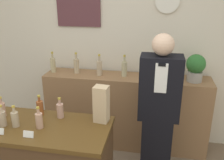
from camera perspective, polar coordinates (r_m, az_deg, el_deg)
back_wall at (r=3.38m, az=0.44°, el=8.22°), size 5.20×0.09×2.70m
back_shelf at (r=3.40m, az=3.11°, el=-7.14°), size 2.13×0.41×1.00m
shopkeeper at (r=2.70m, az=10.53°, el=-7.27°), size 0.42×0.26×1.66m
potted_plant at (r=3.13m, az=18.56°, el=2.83°), size 0.23×0.23×0.33m
paper_bag at (r=2.25m, az=-2.45°, el=-5.53°), size 0.14×0.12×0.34m
price_card_right at (r=2.19m, az=-18.57°, el=-11.68°), size 0.09×0.02×0.06m
counter_bottle_0 at (r=2.58m, az=-23.84°, el=-6.11°), size 0.06×0.06×0.20m
counter_bottle_1 at (r=2.41m, az=-23.77°, el=-7.97°), size 0.06×0.06×0.20m
counter_bottle_2 at (r=2.36m, az=-21.29°, el=-8.24°), size 0.06×0.06×0.20m
counter_bottle_3 at (r=2.50m, az=-16.14°, el=-6.01°), size 0.06×0.06×0.20m
counter_bottle_4 at (r=2.27m, az=-16.32°, el=-8.77°), size 0.06×0.06×0.20m
counter_bottle_5 at (r=2.40m, az=-11.78°, el=-6.74°), size 0.06×0.06×0.20m
shelf_bottle_0 at (r=3.42m, az=-13.33°, el=3.45°), size 0.07×0.07×0.28m
shelf_bottle_1 at (r=3.33m, az=-8.12°, el=3.33°), size 0.07×0.07×0.28m
shelf_bottle_2 at (r=3.21m, az=-2.90°, el=2.86°), size 0.07×0.07×0.28m
shelf_bottle_3 at (r=3.18m, az=2.83°, el=2.68°), size 0.07×0.07×0.28m
shelf_bottle_4 at (r=3.14m, az=8.60°, el=2.27°), size 0.07×0.07×0.28m
shelf_bottle_5 at (r=3.15m, az=14.41°, el=1.91°), size 0.07×0.07×0.28m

